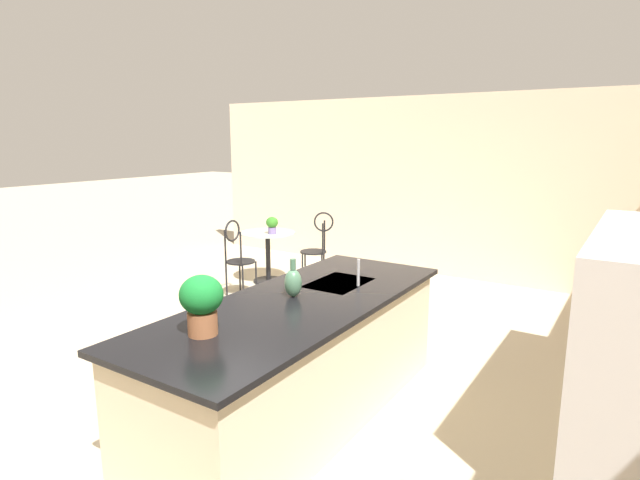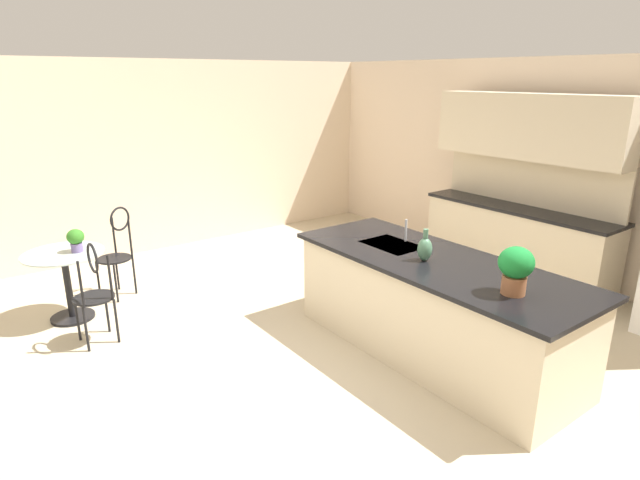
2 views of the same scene
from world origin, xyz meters
name	(u,v)px [view 1 (image 1 of 2)]	position (x,y,z in m)	size (l,w,h in m)	color
ground_plane	(242,373)	(0.00, 0.00, 0.00)	(40.00, 40.00, 0.00)	beige
wall_left_window	(425,186)	(-4.26, 0.00, 1.35)	(0.12, 7.80, 2.70)	beige
kitchen_island	(301,359)	(0.30, 0.85, 0.46)	(2.80, 1.06, 0.92)	beige
bistro_table	(268,252)	(-2.47, -1.66, 0.45)	(0.80, 0.80, 0.74)	black
chair_near_window	(317,244)	(-2.82, -1.03, 0.57)	(0.51, 0.52, 1.04)	black
chair_by_island	(238,254)	(-1.72, -1.56, 0.57)	(0.49, 0.39, 1.04)	black
sink_faucet	(358,273)	(-0.25, 1.03, 1.03)	(0.02, 0.02, 0.22)	#B2B5BA
potted_plant_on_table	(272,224)	(-2.41, -1.53, 0.88)	(0.17, 0.17, 0.24)	#7A669E
potted_plant_counter_far	(202,301)	(1.15, 0.73, 1.13)	(0.26, 0.26, 0.37)	#9E603D
vase_on_counter	(293,282)	(0.25, 0.75, 1.03)	(0.13, 0.13, 0.29)	#4C7A5B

